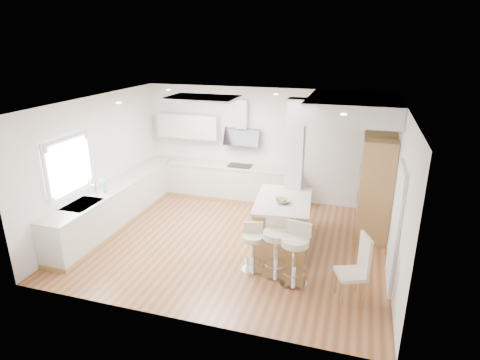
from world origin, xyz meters
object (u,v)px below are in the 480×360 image
(bar_stool_a, at_px, (253,245))
(bar_stool_c, at_px, (295,251))
(dining_chair, at_px, (358,266))
(bar_stool_b, at_px, (276,244))
(peninsula, at_px, (282,222))

(bar_stool_a, distance_m, bar_stool_c, 0.80)
(bar_stool_c, bearing_deg, dining_chair, 1.81)
(bar_stool_a, bearing_deg, bar_stool_b, -19.97)
(peninsula, xyz_separation_m, bar_stool_a, (-0.31, -1.09, 0.01))
(bar_stool_c, bearing_deg, bar_stool_a, 175.58)
(bar_stool_b, distance_m, bar_stool_c, 0.39)
(peninsula, distance_m, bar_stool_b, 1.13)
(bar_stool_a, height_order, dining_chair, dining_chair)
(bar_stool_a, bearing_deg, dining_chair, -26.48)
(peninsula, relative_size, dining_chair, 1.52)
(peninsula, bearing_deg, bar_stool_c, -75.76)
(bar_stool_b, xyz_separation_m, bar_stool_c, (0.35, -0.16, 0.00))
(dining_chair, bearing_deg, bar_stool_b, 145.73)
(bar_stool_a, relative_size, dining_chair, 0.80)
(peninsula, height_order, bar_stool_c, bar_stool_c)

